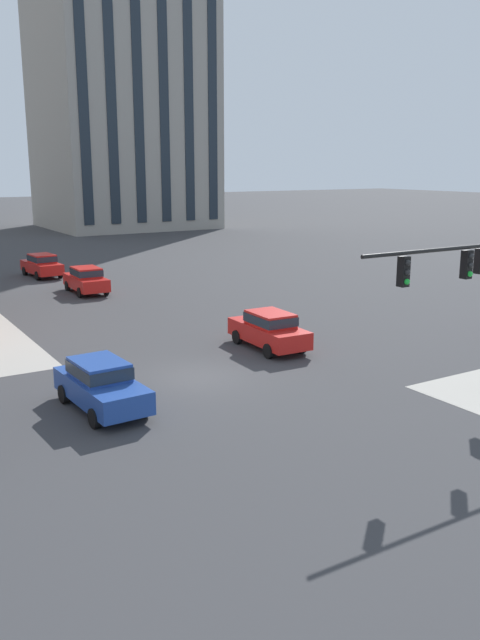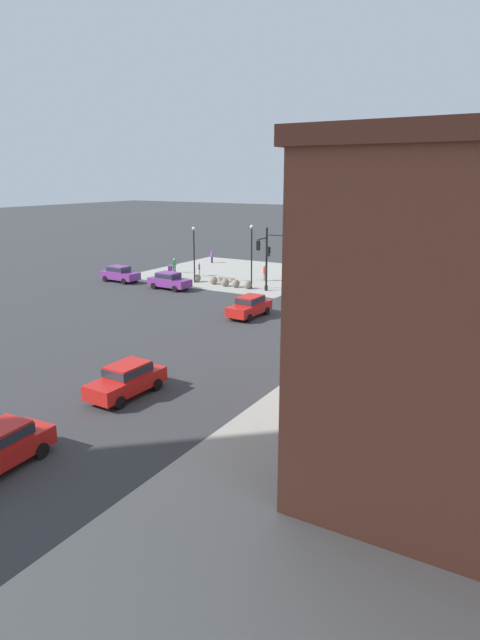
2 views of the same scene
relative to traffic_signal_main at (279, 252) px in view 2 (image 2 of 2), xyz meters
name	(u,v)px [view 2 (image 2 of 2)]	position (x,y,z in m)	size (l,w,h in m)	color
ground_plane	(313,319)	(-6.90, 7.49, -3.96)	(320.00, 320.00, 0.00)	#38383A
sidewalk_corner_slab	(235,273)	(9.10, -7.01, -3.96)	(20.00, 19.00, 0.02)	#A8A399
traffic_signal_main	(279,252)	(0.00, 0.00, 0.00)	(7.30, 2.09, 6.17)	black
bollard_sphere_curb_a	(248,285)	(3.45, -0.06, -3.55)	(0.83, 0.83, 0.83)	gray
bollard_sphere_curb_b	(236,283)	(4.84, -0.03, -3.55)	(0.83, 0.83, 0.83)	gray
bollard_sphere_curb_c	(225,282)	(6.06, 0.04, -3.55)	(0.83, 0.83, 0.83)	gray
bollard_sphere_curb_d	(214,280)	(7.68, -0.28, -3.55)	(0.83, 0.83, 0.83)	gray
bollard_sphere_curb_e	(197,278)	(9.89, -0.41, -3.55)	(0.83, 0.83, 0.83)	gray
bench_near_signal	(227,279)	(7.14, -1.97, -3.63)	(1.83, 0.63, 0.49)	#9E7F66
pedestrian_near_bench	(199,268)	(11.62, -3.33, -3.07)	(0.36, 0.47, 1.57)	gray
pedestrian_at_curb	(212,256)	(15.79, -12.19, -3.09)	(0.53, 0.29, 1.54)	#232847
pedestrian_walking_east	(174,264)	(15.38, -3.66, -2.97)	(0.35, 0.48, 1.72)	#232847
pedestrian_with_bag	(264,272)	(4.00, -4.60, -3.03)	(0.46, 0.37, 1.63)	gray
pedestrian_by_lamp	(170,270)	(13.47, -0.44, -3.01)	(0.36, 0.46, 1.66)	gray
street_lamp_corner_near	(252,250)	(3.10, -0.20, -0.07)	(0.36, 0.36, 6.34)	black
street_lamp_mid_sidewalk	(194,248)	(9.93, -0.03, -0.32)	(0.36, 0.36, 5.86)	black
car_main_northbound_near	(373,311)	(-11.25, 6.16, -3.04)	(2.06, 4.48, 1.68)	#23479E
car_main_northbound_far	(120,273)	(17.08, 3.68, -3.04)	(4.47, 2.03, 1.68)	#7A3389
car_main_southbound_near	(480,317)	(-18.56, 4.08, -3.04)	(4.40, 1.89, 1.68)	black
car_main_southbound_far	(410,270)	(-9.05, -14.36, -3.04)	(2.10, 4.50, 1.68)	#23479E
car_cross_westbound	(250,306)	(-2.22, 9.52, -3.04)	(2.01, 4.46, 1.68)	red
car_parked_curb	(127,379)	(-4.77, 26.68, -3.04)	(1.97, 4.44, 1.68)	red
car_main_mid	(169,280)	(10.10, 4.10, -3.04)	(4.47, 2.03, 1.68)	#7A3389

